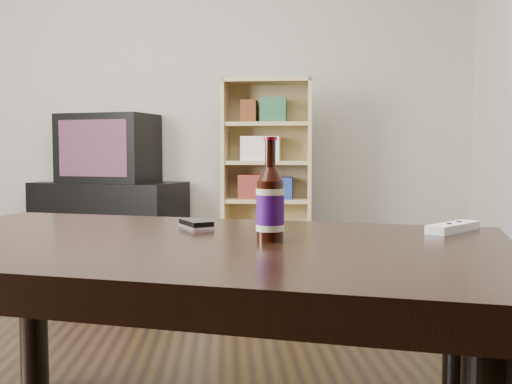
{
  "coord_description": "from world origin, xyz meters",
  "views": [
    {
      "loc": [
        0.46,
        -1.87,
        0.7
      ],
      "look_at": [
        0.52,
        -0.62,
        0.62
      ],
      "focal_mm": 42.0,
      "sensor_mm": 36.0,
      "label": 1
    }
  ],
  "objects_px": {
    "remote": "(453,227)",
    "bookshelf": "(266,159)",
    "coffee_table": "(180,271)",
    "tv_stand": "(110,211)",
    "beer_bottle": "(270,204)",
    "tv": "(108,148)",
    "phone": "(196,224)"
  },
  "relations": [
    {
      "from": "tv",
      "to": "beer_bottle",
      "type": "bearing_deg",
      "value": -52.74
    },
    {
      "from": "tv_stand",
      "to": "coffee_table",
      "type": "xyz_separation_m",
      "value": [
        0.82,
        -3.49,
        0.22
      ]
    },
    {
      "from": "tv",
      "to": "phone",
      "type": "height_order",
      "value": "tv"
    },
    {
      "from": "tv",
      "to": "tv_stand",
      "type": "bearing_deg",
      "value": 90.0
    },
    {
      "from": "bookshelf",
      "to": "coffee_table",
      "type": "height_order",
      "value": "bookshelf"
    },
    {
      "from": "bookshelf",
      "to": "remote",
      "type": "bearing_deg",
      "value": -77.37
    },
    {
      "from": "phone",
      "to": "beer_bottle",
      "type": "bearing_deg",
      "value": -77.91
    },
    {
      "from": "tv_stand",
      "to": "tv",
      "type": "distance_m",
      "value": 0.49
    },
    {
      "from": "remote",
      "to": "tv",
      "type": "bearing_deg",
      "value": 161.66
    },
    {
      "from": "coffee_table",
      "to": "beer_bottle",
      "type": "distance_m",
      "value": 0.24
    },
    {
      "from": "tv_stand",
      "to": "coffee_table",
      "type": "height_order",
      "value": "coffee_table"
    },
    {
      "from": "tv_stand",
      "to": "bookshelf",
      "type": "xyz_separation_m",
      "value": [
        1.22,
        -0.3,
        0.41
      ]
    },
    {
      "from": "coffee_table",
      "to": "remote",
      "type": "distance_m",
      "value": 0.64
    },
    {
      "from": "beer_bottle",
      "to": "phone",
      "type": "distance_m",
      "value": 0.29
    },
    {
      "from": "bookshelf",
      "to": "coffee_table",
      "type": "relative_size",
      "value": 0.79
    },
    {
      "from": "bookshelf",
      "to": "phone",
      "type": "height_order",
      "value": "bookshelf"
    },
    {
      "from": "remote",
      "to": "phone",
      "type": "bearing_deg",
      "value": -140.96
    },
    {
      "from": "beer_bottle",
      "to": "remote",
      "type": "xyz_separation_m",
      "value": [
        0.44,
        0.12,
        -0.07
      ]
    },
    {
      "from": "beer_bottle",
      "to": "coffee_table",
      "type": "bearing_deg",
      "value": 172.32
    },
    {
      "from": "coffee_table",
      "to": "bookshelf",
      "type": "bearing_deg",
      "value": 82.76
    },
    {
      "from": "phone",
      "to": "remote",
      "type": "xyz_separation_m",
      "value": [
        0.61,
        -0.1,
        0.0
      ]
    },
    {
      "from": "phone",
      "to": "remote",
      "type": "distance_m",
      "value": 0.62
    },
    {
      "from": "coffee_table",
      "to": "beer_bottle",
      "type": "bearing_deg",
      "value": -7.68
    },
    {
      "from": "beer_bottle",
      "to": "tv",
      "type": "bearing_deg",
      "value": 106.05
    },
    {
      "from": "tv_stand",
      "to": "phone",
      "type": "distance_m",
      "value": 3.41
    },
    {
      "from": "bookshelf",
      "to": "coffee_table",
      "type": "distance_m",
      "value": 3.22
    },
    {
      "from": "tv_stand",
      "to": "bookshelf",
      "type": "bearing_deg",
      "value": 7.57
    },
    {
      "from": "coffee_table",
      "to": "remote",
      "type": "height_order",
      "value": "remote"
    },
    {
      "from": "tv",
      "to": "remote",
      "type": "distance_m",
      "value": 3.69
    },
    {
      "from": "remote",
      "to": "bookshelf",
      "type": "bearing_deg",
      "value": 142.67
    },
    {
      "from": "tv_stand",
      "to": "remote",
      "type": "distance_m",
      "value": 3.7
    },
    {
      "from": "bookshelf",
      "to": "beer_bottle",
      "type": "bearing_deg",
      "value": -85.38
    }
  ]
}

